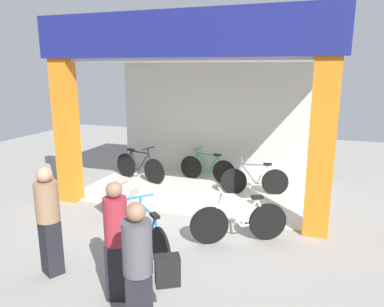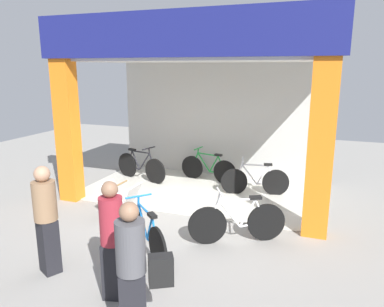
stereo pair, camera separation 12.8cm
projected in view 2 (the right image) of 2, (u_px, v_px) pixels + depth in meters
ground_plane at (179, 214)px, 7.78m from camera, size 19.77×19.77×0.00m
shop_facade at (204, 105)px, 8.74m from camera, size 6.08×3.45×4.07m
bicycle_inside_0 at (208, 168)px, 9.95m from camera, size 1.63×0.45×0.90m
bicycle_inside_1 at (141, 167)px, 10.04m from camera, size 1.69×0.60×0.96m
bicycle_inside_2 at (255, 181)px, 8.89m from camera, size 1.59×0.54×0.90m
bicycle_parked_0 at (237, 222)px, 6.47m from camera, size 1.56×0.86×0.96m
bicycle_parked_1 at (146, 233)px, 6.07m from camera, size 1.28×1.16×0.92m
sandwich_board_sign at (121, 201)px, 7.45m from camera, size 0.72×0.50×0.78m
pedestrian_0 at (46, 218)px, 5.43m from camera, size 0.57×0.45×1.66m
pedestrian_1 at (112, 240)px, 4.81m from camera, size 0.38×0.38×1.64m
pedestrian_2 at (135, 275)px, 3.92m from camera, size 0.64×0.51×1.70m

